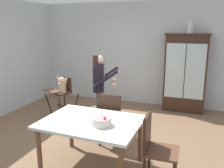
# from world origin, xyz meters

# --- Properties ---
(ground_plane) EXTENTS (6.24, 6.24, 0.00)m
(ground_plane) POSITION_xyz_m (0.00, 0.00, 0.00)
(ground_plane) COLOR brown
(wall_back) EXTENTS (5.32, 0.06, 2.70)m
(wall_back) POSITION_xyz_m (0.00, 2.63, 1.35)
(wall_back) COLOR silver
(wall_back) RESTS_ON ground_plane
(china_cabinet) EXTENTS (1.04, 0.48, 1.91)m
(china_cabinet) POSITION_xyz_m (1.39, 2.37, 0.96)
(china_cabinet) COLOR #382116
(china_cabinet) RESTS_ON ground_plane
(ceramic_vase) EXTENTS (0.13, 0.13, 0.27)m
(ceramic_vase) POSITION_xyz_m (1.45, 2.37, 2.03)
(ceramic_vase) COLOR #B2B7B2
(ceramic_vase) RESTS_ON china_cabinet
(high_chair_with_toddler) EXTENTS (0.75, 0.82, 0.95)m
(high_chair_with_toddler) POSITION_xyz_m (-1.23, 0.95, 0.65)
(high_chair_with_toddler) COLOR #382116
(high_chair_with_toddler) RESTS_ON ground_plane
(adult_person) EXTENTS (0.61, 0.60, 1.53)m
(adult_person) POSITION_xyz_m (-0.15, 0.61, 0.97)
(adult_person) COLOR #33425B
(adult_person) RESTS_ON ground_plane
(dining_table) EXTENTS (1.45, 1.09, 0.74)m
(dining_table) POSITION_xyz_m (0.28, -0.72, 0.65)
(dining_table) COLOR silver
(dining_table) RESTS_ON ground_plane
(birthday_cake) EXTENTS (0.28, 0.28, 0.19)m
(birthday_cake) POSITION_xyz_m (0.48, -0.81, 0.79)
(birthday_cake) COLOR beige
(birthday_cake) RESTS_ON dining_table
(dining_chair_far_side) EXTENTS (0.45, 0.45, 0.96)m
(dining_chair_far_side) POSITION_xyz_m (0.31, 0.02, 0.56)
(dining_chair_far_side) COLOR #382116
(dining_chair_far_side) RESTS_ON ground_plane
(dining_chair_right_end) EXTENTS (0.45, 0.45, 0.96)m
(dining_chair_right_end) POSITION_xyz_m (1.21, -0.76, 0.56)
(dining_chair_right_end) COLOR #382116
(dining_chair_right_end) RESTS_ON ground_plane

